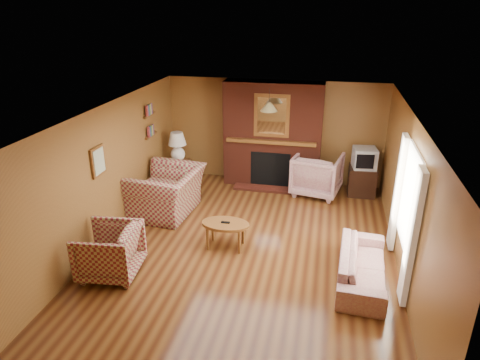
% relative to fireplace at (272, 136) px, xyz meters
% --- Properties ---
extents(floor, '(6.50, 6.50, 0.00)m').
position_rel_fireplace_xyz_m(floor, '(0.00, -2.98, -1.18)').
color(floor, '#43200E').
rests_on(floor, ground).
extents(ceiling, '(6.50, 6.50, 0.00)m').
position_rel_fireplace_xyz_m(ceiling, '(0.00, -2.98, 1.22)').
color(ceiling, silver).
rests_on(ceiling, wall_back).
extents(wall_back, '(6.50, 0.00, 6.50)m').
position_rel_fireplace_xyz_m(wall_back, '(0.00, 0.27, 0.02)').
color(wall_back, olive).
rests_on(wall_back, floor).
extents(wall_front, '(6.50, 0.00, 6.50)m').
position_rel_fireplace_xyz_m(wall_front, '(0.00, -6.23, 0.02)').
color(wall_front, olive).
rests_on(wall_front, floor).
extents(wall_left, '(0.00, 6.50, 6.50)m').
position_rel_fireplace_xyz_m(wall_left, '(-2.50, -2.98, 0.02)').
color(wall_left, olive).
rests_on(wall_left, floor).
extents(wall_right, '(0.00, 6.50, 6.50)m').
position_rel_fireplace_xyz_m(wall_right, '(2.50, -2.98, 0.02)').
color(wall_right, olive).
rests_on(wall_right, floor).
extents(fireplace, '(2.20, 0.82, 2.40)m').
position_rel_fireplace_xyz_m(fireplace, '(0.00, 0.00, 0.00)').
color(fireplace, '#592013').
rests_on(fireplace, floor).
extents(window_right, '(0.10, 1.85, 2.00)m').
position_rel_fireplace_xyz_m(window_right, '(2.45, -3.18, -0.06)').
color(window_right, beige).
rests_on(window_right, wall_right).
extents(bookshelf, '(0.09, 0.55, 0.71)m').
position_rel_fireplace_xyz_m(bookshelf, '(-2.44, -1.08, 0.48)').
color(bookshelf, brown).
rests_on(bookshelf, wall_left).
extents(botanical_print, '(0.05, 0.40, 0.50)m').
position_rel_fireplace_xyz_m(botanical_print, '(-2.47, -3.28, 0.37)').
color(botanical_print, brown).
rests_on(botanical_print, wall_left).
extents(pendant_light, '(0.36, 0.36, 0.48)m').
position_rel_fireplace_xyz_m(pendant_light, '(0.00, -0.68, 0.82)').
color(pendant_light, black).
rests_on(pendant_light, ceiling).
extents(plaid_loveseat, '(1.35, 1.51, 0.92)m').
position_rel_fireplace_xyz_m(plaid_loveseat, '(-1.85, -1.93, -0.72)').
color(plaid_loveseat, maroon).
rests_on(plaid_loveseat, floor).
extents(plaid_armchair, '(0.98, 0.95, 0.81)m').
position_rel_fireplace_xyz_m(plaid_armchair, '(-1.95, -4.15, -0.77)').
color(plaid_armchair, maroon).
rests_on(plaid_armchair, floor).
extents(floral_sofa, '(0.80, 1.80, 0.51)m').
position_rel_fireplace_xyz_m(floral_sofa, '(1.90, -3.51, -0.92)').
color(floral_sofa, '#B6AB8D').
rests_on(floral_sofa, floor).
extents(floral_armchair, '(1.18, 1.20, 0.93)m').
position_rel_fireplace_xyz_m(floral_armchair, '(1.07, -0.34, -0.72)').
color(floral_armchair, '#B6AB8D').
rests_on(floral_armchair, floor).
extents(coffee_table, '(0.83, 0.52, 0.49)m').
position_rel_fireplace_xyz_m(coffee_table, '(-0.38, -2.99, -0.77)').
color(coffee_table, brown).
rests_on(coffee_table, floor).
extents(side_table, '(0.46, 0.46, 0.60)m').
position_rel_fireplace_xyz_m(side_table, '(-2.10, -0.53, -0.88)').
color(side_table, brown).
rests_on(side_table, floor).
extents(table_lamp, '(0.41, 0.41, 0.68)m').
position_rel_fireplace_xyz_m(table_lamp, '(-2.10, -0.53, -0.20)').
color(table_lamp, white).
rests_on(table_lamp, side_table).
extents(tv_stand, '(0.59, 0.54, 0.64)m').
position_rel_fireplace_xyz_m(tv_stand, '(2.05, -0.18, -0.86)').
color(tv_stand, black).
rests_on(tv_stand, floor).
extents(crt_tv, '(0.54, 0.54, 0.44)m').
position_rel_fireplace_xyz_m(crt_tv, '(2.05, -0.19, -0.32)').
color(crt_tv, '#A4A6AB').
rests_on(crt_tv, tv_stand).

